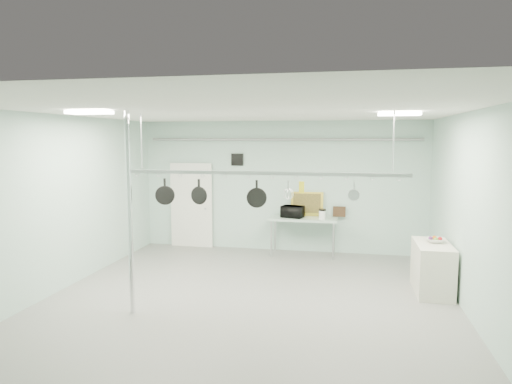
% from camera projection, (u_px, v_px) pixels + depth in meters
% --- Properties ---
extents(floor, '(8.00, 8.00, 0.00)m').
position_uv_depth(floor, '(245.00, 307.00, 7.53)').
color(floor, gray).
rests_on(floor, ground).
extents(ceiling, '(7.00, 8.00, 0.02)m').
position_uv_depth(ceiling, '(244.00, 112.00, 7.16)').
color(ceiling, silver).
rests_on(ceiling, back_wall).
extents(back_wall, '(7.00, 0.02, 3.20)m').
position_uv_depth(back_wall, '(281.00, 186.00, 11.23)').
color(back_wall, '#A4C5B9').
rests_on(back_wall, floor).
extents(right_wall, '(0.02, 8.00, 3.20)m').
position_uv_depth(right_wall, '(477.00, 219.00, 6.65)').
color(right_wall, '#A4C5B9').
rests_on(right_wall, floor).
extents(door, '(1.10, 0.10, 2.20)m').
position_uv_depth(door, '(192.00, 206.00, 11.70)').
color(door, silver).
rests_on(door, floor).
extents(wall_vent, '(0.30, 0.04, 0.30)m').
position_uv_depth(wall_vent, '(237.00, 160.00, 11.35)').
color(wall_vent, black).
rests_on(wall_vent, back_wall).
extents(conduit_pipe, '(6.60, 0.07, 0.07)m').
position_uv_depth(conduit_pipe, '(281.00, 139.00, 11.01)').
color(conduit_pipe, gray).
rests_on(conduit_pipe, back_wall).
extents(chrome_pole, '(0.08, 0.08, 3.20)m').
position_uv_depth(chrome_pole, '(130.00, 214.00, 7.10)').
color(chrome_pole, silver).
rests_on(chrome_pole, floor).
extents(prep_table, '(1.60, 0.70, 0.91)m').
position_uv_depth(prep_table, '(303.00, 221.00, 10.82)').
color(prep_table, '#ACCBBC').
rests_on(prep_table, floor).
extents(side_cabinet, '(0.60, 1.20, 0.90)m').
position_uv_depth(side_cabinet, '(432.00, 268.00, 8.22)').
color(side_cabinet, beige).
rests_on(side_cabinet, floor).
extents(pot_rack, '(4.80, 0.06, 1.00)m').
position_uv_depth(pot_rack, '(260.00, 171.00, 7.53)').
color(pot_rack, '#B7B7BC').
rests_on(pot_rack, ceiling).
extents(light_panel_left, '(0.65, 0.30, 0.05)m').
position_uv_depth(light_panel_left, '(89.00, 112.00, 6.82)').
color(light_panel_left, white).
rests_on(light_panel_left, ceiling).
extents(light_panel_right, '(0.65, 0.30, 0.05)m').
position_uv_depth(light_panel_right, '(399.00, 114.00, 7.27)').
color(light_panel_right, white).
rests_on(light_panel_right, ceiling).
extents(microwave, '(0.57, 0.46, 0.28)m').
position_uv_depth(microwave, '(293.00, 212.00, 10.83)').
color(microwave, black).
rests_on(microwave, prep_table).
extents(coffee_canister, '(0.19, 0.19, 0.20)m').
position_uv_depth(coffee_canister, '(322.00, 215.00, 10.60)').
color(coffee_canister, white).
rests_on(coffee_canister, prep_table).
extents(painting_large, '(0.78, 0.16, 0.58)m').
position_uv_depth(painting_large, '(307.00, 204.00, 11.06)').
color(painting_large, gold).
rests_on(painting_large, prep_table).
extents(painting_small, '(0.30, 0.09, 0.25)m').
position_uv_depth(painting_small, '(339.00, 212.00, 10.92)').
color(painting_small, '#342012').
rests_on(painting_small, prep_table).
extents(fruit_bowl, '(0.35, 0.35, 0.08)m').
position_uv_depth(fruit_bowl, '(435.00, 240.00, 8.24)').
color(fruit_bowl, silver).
rests_on(fruit_bowl, side_cabinet).
extents(skillet_left, '(0.33, 0.16, 0.45)m').
position_uv_depth(skillet_left, '(165.00, 191.00, 7.90)').
color(skillet_left, black).
rests_on(skillet_left, pot_rack).
extents(skillet_mid, '(0.31, 0.12, 0.43)m').
position_uv_depth(skillet_mid, '(199.00, 192.00, 7.78)').
color(skillet_mid, black).
rests_on(skillet_mid, pot_rack).
extents(skillet_right, '(0.34, 0.12, 0.44)m').
position_uv_depth(skillet_right, '(257.00, 193.00, 7.58)').
color(skillet_right, black).
rests_on(skillet_right, pot_rack).
extents(whisk, '(0.23, 0.23, 0.29)m').
position_uv_depth(whisk, '(288.00, 189.00, 7.47)').
color(whisk, '#A6A5AA').
rests_on(whisk, pot_rack).
extents(grater, '(0.09, 0.02, 0.21)m').
position_uv_depth(grater, '(302.00, 187.00, 7.42)').
color(grater, gold).
rests_on(grater, pot_rack).
extents(saucepan, '(0.19, 0.11, 0.31)m').
position_uv_depth(saucepan, '(354.00, 191.00, 7.26)').
color(saucepan, '#B2B1B6').
rests_on(saucepan, pot_rack).
extents(fruit_cluster, '(0.24, 0.24, 0.09)m').
position_uv_depth(fruit_cluster, '(435.00, 238.00, 8.23)').
color(fruit_cluster, '#A60F13').
rests_on(fruit_cluster, fruit_bowl).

